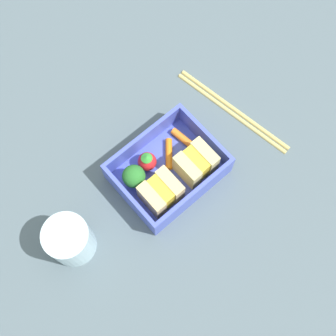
% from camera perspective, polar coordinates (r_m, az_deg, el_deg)
% --- Properties ---
extents(ground_plane, '(1.20, 1.20, 0.02)m').
position_cam_1_polar(ground_plane, '(0.73, 0.00, -0.98)').
color(ground_plane, '#505F67').
extents(bento_tray, '(0.15, 0.12, 0.01)m').
position_cam_1_polar(bento_tray, '(0.72, 0.00, -0.57)').
color(bento_tray, '#4959C9').
rests_on(bento_tray, ground_plane).
extents(bento_rim, '(0.15, 0.12, 0.04)m').
position_cam_1_polar(bento_rim, '(0.69, 0.00, 0.12)').
color(bento_rim, '#4959C9').
rests_on(bento_rim, bento_tray).
extents(sandwich_left, '(0.05, 0.05, 0.04)m').
position_cam_1_polar(sandwich_left, '(0.69, 3.40, 0.58)').
color(sandwich_left, '#D4C67F').
rests_on(sandwich_left, bento_tray).
extents(sandwich_center_left, '(0.05, 0.05, 0.04)m').
position_cam_1_polar(sandwich_center_left, '(0.68, -0.88, -2.98)').
color(sandwich_center_left, '#DDBD7F').
rests_on(sandwich_center_left, bento_tray).
extents(carrot_stick_far_left, '(0.02, 0.05, 0.01)m').
position_cam_1_polar(carrot_stick_far_left, '(0.72, 1.97, 3.51)').
color(carrot_stick_far_left, orange).
rests_on(carrot_stick_far_left, bento_tray).
extents(carrot_stick_left, '(0.04, 0.04, 0.01)m').
position_cam_1_polar(carrot_stick_left, '(0.71, 0.10, 1.72)').
color(carrot_stick_left, orange).
rests_on(carrot_stick_left, bento_tray).
extents(strawberry_far_left, '(0.03, 0.03, 0.03)m').
position_cam_1_polar(strawberry_far_left, '(0.70, -2.57, 0.83)').
color(strawberry_far_left, red).
rests_on(strawberry_far_left, bento_tray).
extents(broccoli_floret, '(0.03, 0.03, 0.05)m').
position_cam_1_polar(broccoli_floret, '(0.68, -4.19, -1.04)').
color(broccoli_floret, '#90C46E').
rests_on(broccoli_floret, bento_tray).
extents(chopstick_pair, '(0.05, 0.22, 0.01)m').
position_cam_1_polar(chopstick_pair, '(0.77, 7.91, 7.00)').
color(chopstick_pair, tan).
rests_on(chopstick_pair, ground_plane).
extents(drinking_glass, '(0.06, 0.06, 0.08)m').
position_cam_1_polar(drinking_glass, '(0.67, -11.87, -8.62)').
color(drinking_glass, silver).
rests_on(drinking_glass, ground_plane).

